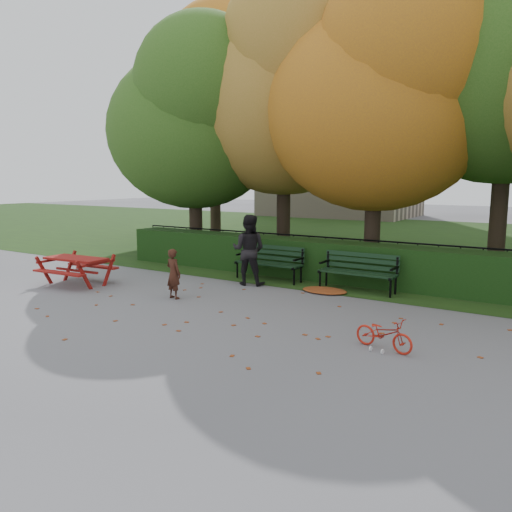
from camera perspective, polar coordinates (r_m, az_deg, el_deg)
The scene contains 17 objects.
ground at distance 9.26m, azimuth -3.37°, elevation -7.44°, with size 90.00×90.00×0.00m, color slate.
grass_strip at distance 21.96m, azimuth 18.70°, elevation 1.59°, with size 90.00×90.00×0.00m, color #1A3212.
building_left at distance 36.44m, azimuth 9.84°, elevation 16.44°, with size 10.00×7.00×15.00m, color tan.
hedge at distance 12.97m, azimuth 8.41°, elevation -0.55°, with size 13.00×0.90×1.00m, color black.
iron_fence at distance 13.69m, azimuth 9.80°, elevation 0.06°, with size 14.00×0.04×1.02m.
tree_a at distance 16.59m, azimuth -6.76°, elevation 15.44°, with size 5.88×5.60×7.48m.
tree_b at distance 16.15m, azimuth 3.97°, elevation 18.83°, with size 6.72×6.40×8.79m.
tree_c at distance 14.03m, azimuth 14.69°, elevation 17.70°, with size 6.30×6.00×8.00m.
tree_f at distance 20.79m, azimuth -4.44°, elevation 17.38°, with size 6.93×6.60×9.19m.
bench_left at distance 12.86m, azimuth 1.65°, elevation -0.45°, with size 1.80×0.57×0.88m.
bench_right at distance 11.82m, azimuth 11.66°, elevation -1.45°, with size 1.80×0.57×0.88m.
picnic_table at distance 13.03m, azimuth -19.86°, elevation -0.82°, with size 1.68×1.39×0.77m.
leaf_pile at distance 11.66m, azimuth 7.84°, elevation -3.91°, with size 1.07×0.74×0.07m, color maroon.
leaf_scatter at distance 9.49m, azimuth -2.29°, elevation -6.99°, with size 9.00×5.70×0.01m, color maroon, non-canonical shape.
child at distance 10.99m, azimuth -9.41°, elevation -2.01°, with size 0.40×0.26×1.10m, color #3A1C12.
adult at distance 12.22m, azimuth -0.84°, elevation 0.71°, with size 0.84×0.66×1.73m, color black.
bicycle at distance 7.94m, azimuth 14.41°, elevation -8.58°, with size 0.34×0.96×0.51m, color red.
Camera 1 is at (5.26, -7.17, 2.59)m, focal length 35.00 mm.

